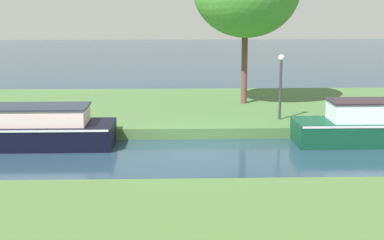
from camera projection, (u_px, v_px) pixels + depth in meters
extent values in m
plane|color=#203949|center=(199.00, 153.00, 18.91)|extent=(120.00, 120.00, 0.00)
cube|color=#476B3A|center=(192.00, 109.00, 25.72)|extent=(72.00, 10.00, 0.40)
cube|color=black|center=(21.00, 135.00, 19.80)|extent=(6.51, 2.07, 0.81)
cube|color=silver|center=(21.00, 125.00, 19.73)|extent=(6.37, 2.10, 0.07)
cube|color=beige|center=(20.00, 116.00, 19.66)|extent=(4.65, 1.58, 0.58)
cube|color=#272E39|center=(20.00, 107.00, 19.59)|extent=(4.75, 1.66, 0.06)
cube|color=#0F422B|center=(359.00, 132.00, 20.19)|extent=(4.65, 1.83, 0.84)
cube|color=white|center=(360.00, 122.00, 20.11)|extent=(4.56, 1.86, 0.07)
cube|color=white|center=(370.00, 111.00, 20.04)|extent=(2.81, 1.39, 0.68)
cube|color=#2C2429|center=(370.00, 101.00, 19.97)|extent=(2.91, 1.47, 0.06)
cylinder|color=brown|center=(244.00, 60.00, 25.71)|extent=(0.28, 0.28, 3.99)
cylinder|color=#333338|center=(280.00, 90.00, 22.22)|extent=(0.10, 0.10, 2.35)
sphere|color=white|center=(281.00, 58.00, 21.96)|extent=(0.24, 0.24, 0.24)
cylinder|color=#4F2F24|center=(4.00, 119.00, 21.04)|extent=(0.17, 0.17, 0.57)
cylinder|color=#453331|center=(330.00, 116.00, 21.43)|extent=(0.14, 0.14, 0.64)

